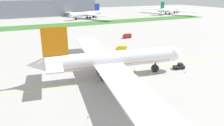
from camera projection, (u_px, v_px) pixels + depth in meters
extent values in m
plane|color=#ADAAA5|center=(130.00, 77.00, 72.28)|extent=(600.00, 600.00, 0.00)
cube|color=yellow|center=(126.00, 74.00, 74.96)|extent=(280.00, 0.36, 0.01)
cube|color=#38722D|center=(53.00, 26.00, 178.72)|extent=(320.00, 24.00, 0.10)
cylinder|color=white|center=(112.00, 59.00, 70.65)|extent=(42.29, 11.96, 5.41)
cube|color=orange|center=(112.00, 62.00, 70.95)|extent=(40.56, 11.27, 0.65)
sphere|color=white|center=(172.00, 54.00, 76.87)|extent=(5.14, 5.14, 5.14)
cone|color=white|center=(36.00, 65.00, 64.03)|extent=(6.60, 5.48, 4.60)
cube|color=orange|center=(55.00, 42.00, 63.54)|extent=(7.54, 1.73, 8.65)
cube|color=white|center=(53.00, 57.00, 70.18)|extent=(5.92, 9.27, 0.38)
cube|color=white|center=(54.00, 68.00, 60.36)|extent=(5.92, 9.27, 0.38)
cube|color=white|center=(92.00, 46.00, 89.86)|extent=(15.07, 38.75, 0.43)
cube|color=white|center=(130.00, 89.00, 50.70)|extent=(15.07, 38.75, 0.43)
cylinder|color=#B7BABF|center=(100.00, 55.00, 83.02)|extent=(5.54, 3.75, 2.97)
cylinder|color=black|center=(106.00, 55.00, 83.73)|extent=(0.93, 3.15, 3.12)
cylinder|color=#B7BABF|center=(123.00, 81.00, 59.27)|extent=(5.54, 3.75, 2.97)
cylinder|color=black|center=(132.00, 80.00, 59.98)|extent=(0.93, 3.15, 3.12)
cylinder|color=black|center=(155.00, 65.00, 76.25)|extent=(0.57, 0.57, 2.10)
cylinder|color=black|center=(155.00, 68.00, 76.58)|extent=(2.72, 1.55, 2.57)
cylinder|color=black|center=(100.00, 68.00, 73.48)|extent=(0.57, 0.57, 2.10)
cylinder|color=black|center=(100.00, 71.00, 73.81)|extent=(2.72, 1.55, 2.57)
cylinder|color=black|center=(104.00, 74.00, 68.33)|extent=(0.57, 0.57, 2.10)
cylinder|color=black|center=(104.00, 77.00, 68.66)|extent=(2.72, 1.55, 2.57)
cube|color=black|center=(171.00, 52.00, 76.44)|extent=(2.51, 4.30, 0.97)
sphere|color=black|center=(61.00, 60.00, 68.48)|extent=(0.38, 0.38, 0.38)
sphere|color=black|center=(71.00, 59.00, 69.28)|extent=(0.38, 0.38, 0.38)
sphere|color=black|center=(80.00, 58.00, 70.08)|extent=(0.38, 0.38, 0.38)
sphere|color=black|center=(88.00, 57.00, 70.89)|extent=(0.38, 0.38, 0.38)
sphere|color=black|center=(97.00, 57.00, 71.69)|extent=(0.38, 0.38, 0.38)
sphere|color=black|center=(106.00, 56.00, 72.49)|extent=(0.38, 0.38, 0.38)
sphere|color=black|center=(114.00, 55.00, 73.30)|extent=(0.38, 0.38, 0.38)
sphere|color=black|center=(122.00, 54.00, 74.10)|extent=(0.38, 0.38, 0.38)
sphere|color=black|center=(130.00, 54.00, 74.91)|extent=(0.38, 0.38, 0.38)
sphere|color=black|center=(137.00, 53.00, 75.71)|extent=(0.38, 0.38, 0.38)
sphere|color=black|center=(145.00, 52.00, 76.51)|extent=(0.38, 0.38, 0.38)
sphere|color=black|center=(152.00, 52.00, 77.32)|extent=(0.38, 0.38, 0.38)
cube|color=#26262B|center=(179.00, 67.00, 79.42)|extent=(4.25, 2.69, 0.79)
cube|color=black|center=(180.00, 64.00, 79.32)|extent=(1.66, 1.79, 0.90)
cylinder|color=black|center=(172.00, 68.00, 78.70)|extent=(1.80, 0.40, 0.12)
cylinder|color=black|center=(177.00, 69.00, 78.21)|extent=(0.94, 0.49, 0.90)
cylinder|color=black|center=(174.00, 67.00, 80.11)|extent=(0.94, 0.49, 0.90)
cylinder|color=black|center=(184.00, 68.00, 78.98)|extent=(0.94, 0.49, 0.90)
cylinder|color=black|center=(180.00, 66.00, 80.88)|extent=(0.94, 0.49, 0.90)
cylinder|color=black|center=(135.00, 73.00, 74.39)|extent=(0.13, 0.13, 0.88)
cylinder|color=#BFE519|center=(134.00, 71.00, 74.29)|extent=(0.10, 0.10, 0.56)
cylinder|color=black|center=(135.00, 73.00, 74.22)|extent=(0.13, 0.13, 0.88)
cylinder|color=#BFE519|center=(135.00, 71.00, 73.86)|extent=(0.10, 0.10, 0.56)
cube|color=#BFE519|center=(135.00, 71.00, 74.07)|extent=(0.27, 0.47, 0.62)
sphere|color=tan|center=(135.00, 70.00, 73.93)|extent=(0.24, 0.24, 0.24)
cylinder|color=black|center=(100.00, 77.00, 71.08)|extent=(0.12, 0.12, 0.82)
cylinder|color=#BFE519|center=(100.00, 75.00, 70.98)|extent=(0.10, 0.10, 0.52)
cylinder|color=black|center=(100.00, 77.00, 70.92)|extent=(0.12, 0.12, 0.82)
cylinder|color=#BFE519|center=(100.00, 75.00, 70.59)|extent=(0.10, 0.10, 0.52)
cube|color=#BFE519|center=(100.00, 75.00, 70.78)|extent=(0.28, 0.45, 0.58)
sphere|color=tan|center=(100.00, 74.00, 70.65)|extent=(0.22, 0.22, 0.22)
cube|color=#F2590C|center=(185.00, 73.00, 75.75)|extent=(0.36, 0.36, 0.03)
cone|color=#F2590C|center=(185.00, 72.00, 75.66)|extent=(0.28, 0.28, 0.55)
cylinder|color=white|center=(185.00, 72.00, 75.65)|extent=(0.17, 0.17, 0.06)
cube|color=#F2590C|center=(88.00, 118.00, 48.99)|extent=(0.36, 0.36, 0.03)
cone|color=#F2590C|center=(88.00, 116.00, 48.90)|extent=(0.28, 0.28, 0.55)
cylinder|color=white|center=(88.00, 116.00, 48.89)|extent=(0.17, 0.17, 0.06)
cube|color=#B21E19|center=(128.00, 35.00, 131.60)|extent=(3.93, 2.48, 2.11)
cube|color=#B21E19|center=(125.00, 36.00, 130.54)|extent=(1.60, 2.25, 1.64)
cube|color=#263347|center=(124.00, 36.00, 130.11)|extent=(0.19, 1.90, 0.72)
cylinder|color=black|center=(126.00, 38.00, 129.86)|extent=(0.92, 0.35, 0.90)
cylinder|color=black|center=(124.00, 37.00, 131.73)|extent=(0.92, 0.35, 0.90)
cylinder|color=black|center=(130.00, 37.00, 131.44)|extent=(0.92, 0.35, 0.90)
cylinder|color=black|center=(128.00, 37.00, 133.31)|extent=(0.92, 0.35, 0.90)
cube|color=yellow|center=(123.00, 48.00, 101.26)|extent=(4.30, 3.36, 2.55)
cube|color=yellow|center=(117.00, 49.00, 101.22)|extent=(2.13, 2.39, 1.99)
cube|color=#263347|center=(116.00, 48.00, 101.06)|extent=(0.74, 1.62, 0.88)
cylinder|color=black|center=(118.00, 52.00, 100.56)|extent=(0.95, 0.63, 0.90)
cylinder|color=black|center=(117.00, 50.00, 102.50)|extent=(0.95, 0.63, 0.90)
cylinder|color=black|center=(125.00, 52.00, 100.75)|extent=(0.95, 0.63, 0.90)
cylinder|color=black|center=(124.00, 50.00, 102.69)|extent=(0.95, 0.63, 0.90)
cylinder|color=white|center=(86.00, 14.00, 221.18)|extent=(35.89, 18.20, 4.47)
cube|color=navy|center=(86.00, 15.00, 221.43)|extent=(34.38, 17.31, 0.54)
sphere|color=white|center=(71.00, 15.00, 207.19)|extent=(4.25, 4.25, 4.25)
cone|color=white|center=(100.00, 12.00, 235.62)|extent=(6.00, 5.39, 3.80)
cube|color=navy|center=(97.00, 7.00, 230.36)|extent=(6.32, 2.95, 7.16)
cube|color=white|center=(101.00, 12.00, 229.70)|extent=(6.48, 8.17, 0.31)
cube|color=white|center=(95.00, 12.00, 235.33)|extent=(6.48, 8.17, 0.31)
cube|color=white|center=(101.00, 16.00, 210.80)|extent=(20.18, 33.86, 0.36)
cube|color=white|center=(76.00, 13.00, 234.55)|extent=(20.18, 33.86, 0.36)
cylinder|color=#B7BABF|center=(95.00, 16.00, 215.15)|extent=(4.87, 3.89, 2.46)
cylinder|color=black|center=(93.00, 17.00, 213.64)|extent=(1.32, 2.53, 2.58)
cylinder|color=#B7BABF|center=(80.00, 15.00, 229.48)|extent=(4.87, 3.89, 2.46)
cylinder|color=black|center=(78.00, 15.00, 227.97)|extent=(1.32, 2.53, 2.58)
cylinder|color=black|center=(76.00, 18.00, 212.20)|extent=(0.47, 0.47, 1.73)
cylinder|color=black|center=(76.00, 19.00, 212.47)|extent=(2.33, 1.69, 2.12)
cylinder|color=black|center=(90.00, 17.00, 222.79)|extent=(0.47, 0.47, 1.73)
cylinder|color=black|center=(90.00, 18.00, 223.06)|extent=(2.33, 1.69, 2.12)
cylinder|color=black|center=(87.00, 16.00, 225.74)|extent=(0.47, 0.47, 1.73)
cylinder|color=black|center=(87.00, 17.00, 226.02)|extent=(2.33, 1.69, 2.12)
cylinder|color=white|center=(169.00, 10.00, 265.48)|extent=(37.41, 17.84, 4.78)
cube|color=#055938|center=(169.00, 10.00, 265.75)|extent=(35.85, 16.95, 0.57)
sphere|color=white|center=(177.00, 9.00, 279.53)|extent=(4.54, 4.54, 4.54)
cone|color=white|center=(160.00, 10.00, 250.74)|extent=(6.34, 5.64, 4.06)
cube|color=#055938|center=(163.00, 5.00, 252.48)|extent=(6.60, 2.85, 7.64)
cube|color=white|center=(158.00, 10.00, 256.80)|extent=(6.61, 8.63, 0.33)
cube|color=white|center=(165.00, 10.00, 250.57)|extent=(6.61, 8.63, 0.33)
cube|color=white|center=(155.00, 9.00, 277.11)|extent=(19.90, 35.11, 0.38)
cube|color=white|center=(183.00, 11.00, 251.61)|extent=(19.90, 35.11, 0.38)
cylinder|color=#B7BABF|center=(160.00, 11.00, 273.32)|extent=(5.17, 4.05, 2.63)
cylinder|color=black|center=(161.00, 11.00, 274.88)|extent=(1.34, 2.72, 2.76)
cylinder|color=#B7BABF|center=(177.00, 12.00, 257.89)|extent=(5.17, 4.05, 2.63)
cylinder|color=black|center=(178.00, 12.00, 259.45)|extent=(1.34, 2.72, 2.76)
cylinder|color=black|center=(175.00, 12.00, 276.52)|extent=(0.50, 0.50, 1.85)
cylinder|color=black|center=(174.00, 12.00, 276.82)|extent=(2.48, 1.75, 2.27)
cylinder|color=black|center=(166.00, 12.00, 266.06)|extent=(0.50, 0.50, 1.85)
cylinder|color=black|center=(166.00, 13.00, 266.36)|extent=(2.48, 1.75, 2.27)
cylinder|color=black|center=(169.00, 13.00, 262.79)|extent=(0.50, 0.50, 1.85)
cylinder|color=black|center=(169.00, 14.00, 263.09)|extent=(2.48, 1.75, 2.27)
cube|color=gray|center=(36.00, 8.00, 239.21)|extent=(132.14, 20.00, 18.00)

